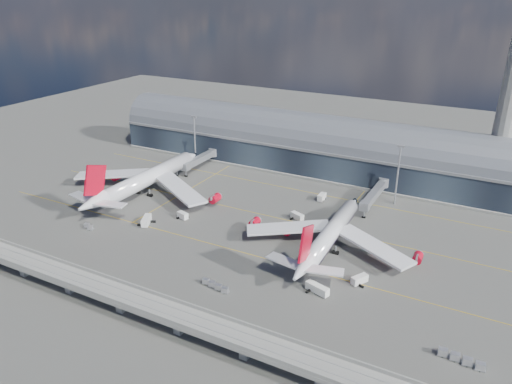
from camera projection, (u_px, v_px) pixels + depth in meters
The scene contains 19 objects.
ground at pixel (223, 232), 185.61m from camera, with size 500.00×500.00×0.00m, color #474744.
taxi_lines at pixel (252, 210), 203.56m from camera, with size 200.00×80.12×0.01m.
terminal at pixel (306, 146), 244.53m from camera, with size 200.00×30.00×28.00m.
guideway at pixel (120, 295), 138.87m from camera, with size 220.00×8.50×7.20m.
floodlight_mast_left at pixel (195, 140), 246.66m from camera, with size 3.00×0.70×25.70m.
floodlight_mast_right at pixel (398, 174), 203.27m from camera, with size 3.00×0.70×25.70m.
airliner_left at pixel (145, 179), 216.56m from camera, with size 72.41×76.00×23.23m.
airliner_right at pixel (330, 235), 171.52m from camera, with size 62.18×64.99×20.63m.
jet_bridge_left at pixel (201, 158), 246.48m from camera, with size 4.40×28.00×7.25m.
jet_bridge_right at pixel (375, 193), 206.66m from camera, with size 4.40×32.00×7.25m.
service_truck_0 at pixel (146, 221), 190.64m from camera, with size 5.36×7.66×3.04m.
service_truck_1 at pixel (183, 216), 195.21m from camera, with size 5.04×3.32×2.68m.
service_truck_2 at pixel (317, 289), 148.60m from camera, with size 7.93×4.36×2.76m.
service_truck_3 at pixel (359, 280), 153.28m from camera, with size 4.57×5.85×2.67m.
service_truck_4 at pixel (322, 197), 211.50m from camera, with size 2.56×5.08×2.94m.
service_truck_5 at pixel (297, 216), 194.54m from camera, with size 5.97×4.07×2.70m.
cargo_train_0 at pixel (89, 227), 187.46m from camera, with size 5.07×3.04×1.64m.
cargo_train_1 at pixel (215, 286), 151.12m from camera, with size 10.25×3.31×1.69m.
cargo_train_2 at pixel (461, 359), 121.57m from camera, with size 11.60×3.06×1.91m.
Camera 1 is at (88.51, -139.96, 85.98)m, focal length 35.00 mm.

